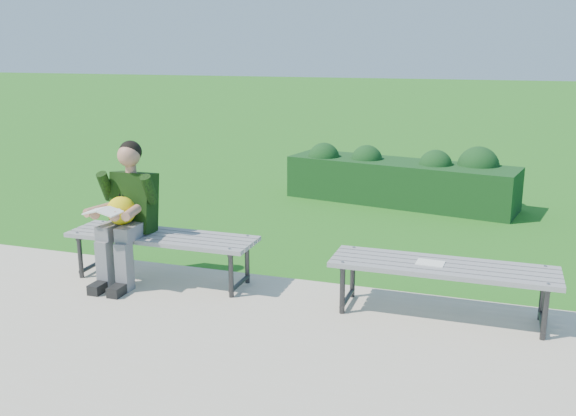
% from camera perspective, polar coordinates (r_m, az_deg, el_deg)
% --- Properties ---
extents(ground, '(80.00, 80.00, 0.00)m').
position_cam_1_polar(ground, '(6.27, -2.32, -6.13)').
color(ground, '#327720').
rests_on(ground, ground).
extents(walkway, '(30.00, 3.50, 0.02)m').
position_cam_1_polar(walkway, '(4.81, -9.90, -12.83)').
color(walkway, beige).
rests_on(walkway, ground).
extents(hedge, '(3.31, 1.39, 0.85)m').
position_cam_1_polar(hedge, '(9.23, 10.17, 2.64)').
color(hedge, '#163914').
rests_on(hedge, ground).
extents(bench_left, '(1.80, 0.50, 0.46)m').
position_cam_1_polar(bench_left, '(6.12, -11.15, -2.82)').
color(bench_left, slate).
rests_on(bench_left, walkway).
extents(bench_right, '(1.80, 0.50, 0.46)m').
position_cam_1_polar(bench_right, '(5.34, 13.58, -5.46)').
color(bench_right, slate).
rests_on(bench_right, walkway).
extents(seated_boy, '(0.56, 0.76, 1.31)m').
position_cam_1_polar(seated_boy, '(6.11, -14.18, -0.09)').
color(seated_boy, slate).
rests_on(seated_boy, walkway).
extents(paper_sheet, '(0.23, 0.17, 0.01)m').
position_cam_1_polar(paper_sheet, '(5.33, 12.54, -4.79)').
color(paper_sheet, white).
rests_on(paper_sheet, bench_right).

